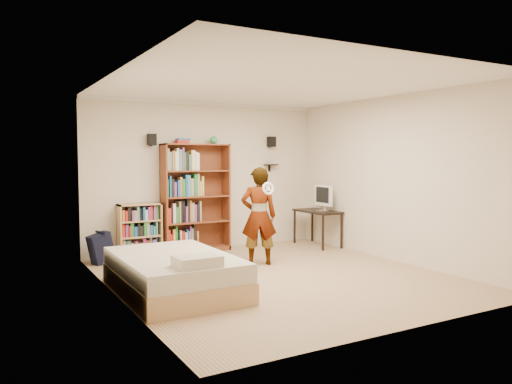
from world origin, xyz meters
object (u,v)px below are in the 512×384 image
at_px(computer_desk, 317,228).
at_px(person, 259,216).
at_px(tall_bookshelf, 196,198).
at_px(low_bookshelf, 140,230).
at_px(daybed, 174,269).

bearing_deg(computer_desk, person, -153.48).
distance_m(tall_bookshelf, person, 1.57).
bearing_deg(tall_bookshelf, computer_desk, -14.57).
xyz_separation_m(low_bookshelf, person, (1.46, -1.53, 0.32)).
relative_size(daybed, person, 1.31).
xyz_separation_m(low_bookshelf, computer_desk, (3.28, -0.63, -0.11)).
distance_m(computer_desk, person, 2.07).
distance_m(low_bookshelf, person, 2.14).
bearing_deg(daybed, person, 27.49).
relative_size(low_bookshelf, person, 0.59).
bearing_deg(tall_bookshelf, daybed, -118.34).
relative_size(tall_bookshelf, computer_desk, 1.94).
xyz_separation_m(tall_bookshelf, computer_desk, (2.26, -0.59, -0.63)).
bearing_deg(person, low_bookshelf, -22.30).
bearing_deg(low_bookshelf, computer_desk, -10.88).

